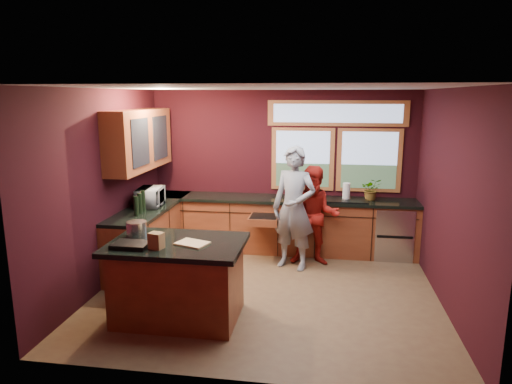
% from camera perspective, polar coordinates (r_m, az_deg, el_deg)
% --- Properties ---
extents(floor, '(4.50, 4.50, 0.00)m').
position_cam_1_polar(floor, '(6.33, 1.37, -12.33)').
color(floor, brown).
rests_on(floor, ground).
extents(room_shell, '(4.52, 4.02, 2.71)m').
position_cam_1_polar(room_shell, '(6.24, -3.63, 4.52)').
color(room_shell, black).
rests_on(room_shell, ground).
extents(back_counter, '(4.50, 0.64, 0.93)m').
position_cam_1_polar(back_counter, '(7.74, 4.46, -4.13)').
color(back_counter, '#5E2816').
rests_on(back_counter, floor).
extents(left_counter, '(0.64, 2.30, 0.93)m').
position_cam_1_polar(left_counter, '(7.41, -12.93, -5.12)').
color(left_counter, '#5E2816').
rests_on(left_counter, floor).
extents(island, '(1.55, 1.05, 0.95)m').
position_cam_1_polar(island, '(5.54, -9.69, -10.77)').
color(island, '#5E2816').
rests_on(island, floor).
extents(person_grey, '(0.80, 0.66, 1.88)m').
position_cam_1_polar(person_grey, '(6.90, 4.76, -2.04)').
color(person_grey, slate).
rests_on(person_grey, floor).
extents(person_red, '(0.78, 0.62, 1.56)m').
position_cam_1_polar(person_red, '(7.12, 7.39, -2.99)').
color(person_red, '#9E1912').
rests_on(person_red, floor).
extents(microwave, '(0.40, 0.55, 0.29)m').
position_cam_1_polar(microwave, '(7.21, -13.07, -0.63)').
color(microwave, '#999999').
rests_on(microwave, left_counter).
extents(potted_plant, '(0.32, 0.28, 0.36)m').
position_cam_1_polar(potted_plant, '(7.66, 14.23, 0.34)').
color(potted_plant, '#999999').
rests_on(potted_plant, back_counter).
extents(paper_towel, '(0.12, 0.12, 0.28)m').
position_cam_1_polar(paper_towel, '(7.59, 11.23, 0.06)').
color(paper_towel, silver).
rests_on(paper_towel, back_counter).
extents(cutting_board, '(0.41, 0.35, 0.02)m').
position_cam_1_polar(cutting_board, '(5.27, -7.96, -6.37)').
color(cutting_board, tan).
rests_on(cutting_board, island).
extents(stock_pot, '(0.24, 0.24, 0.18)m').
position_cam_1_polar(stock_pot, '(5.68, -14.70, -4.47)').
color(stock_pot, silver).
rests_on(stock_pot, island).
extents(paper_bag, '(0.18, 0.15, 0.18)m').
position_cam_1_polar(paper_bag, '(5.18, -12.35, -5.95)').
color(paper_bag, brown).
rests_on(paper_bag, island).
extents(black_tray, '(0.40, 0.28, 0.05)m').
position_cam_1_polar(black_tray, '(5.31, -15.37, -6.39)').
color(black_tray, black).
rests_on(black_tray, island).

